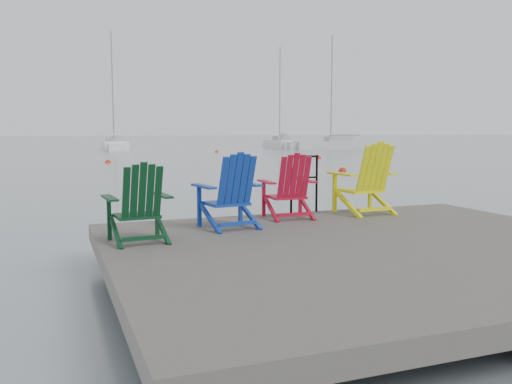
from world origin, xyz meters
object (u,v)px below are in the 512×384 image
object	(u,v)px
sailboat_mid	(281,144)
buoy_d	(217,152)
chair_green	(139,203)
buoy_a	(343,171)
sailboat_far	(335,146)
chair_yellow	(366,179)
buoy_b	(108,163)
sailboat_near	(114,146)
chair_blue	(230,191)
buoy_c	(318,158)
chair_red	(290,186)
handrail	(304,178)

from	to	relation	value
sailboat_mid	buoy_d	distance (m)	14.21
chair_green	buoy_a	xyz separation A→B (m)	(11.10, 14.70, -0.96)
sailboat_mid	sailboat_far	size ratio (longest dim) A/B	0.98
chair_yellow	buoy_b	bearing A→B (deg)	89.85
chair_green	sailboat_near	bearing A→B (deg)	79.65
chair_blue	buoy_b	world-z (taller)	chair_blue
chair_green	buoy_c	bearing A→B (deg)	54.21
buoy_d	chair_blue	bearing A→B (deg)	-106.38
buoy_a	sailboat_far	bearing A→B (deg)	61.64
chair_red	sailboat_mid	xyz separation A→B (m)	(19.89, 46.32, -0.62)
chair_blue	chair_red	world-z (taller)	chair_blue
sailboat_mid	sailboat_far	world-z (taller)	sailboat_far
chair_red	buoy_c	xyz separation A→B (m)	(13.09, 24.39, -0.97)
chair_blue	sailboat_mid	world-z (taller)	sailboat_mid
sailboat_near	sailboat_mid	xyz separation A→B (m)	(17.34, -0.13, 0.00)
buoy_d	buoy_c	bearing A→B (deg)	-74.48
chair_green	buoy_d	distance (m)	39.24
chair_green	buoy_c	xyz separation A→B (m)	(15.41, 25.35, -0.96)
sailboat_far	buoy_d	distance (m)	13.32
sailboat_near	buoy_d	size ratio (longest dim) A/B	33.56
buoy_a	handrail	bearing A→B (deg)	-122.08
chair_blue	chair_yellow	world-z (taller)	chair_yellow
sailboat_far	sailboat_near	bearing A→B (deg)	76.07
sailboat_near	sailboat_mid	bearing A→B (deg)	2.36
chair_yellow	sailboat_far	size ratio (longest dim) A/B	0.10
handrail	chair_green	xyz separation A→B (m)	(-2.78, -1.43, -0.08)
handrail	sailboat_mid	world-z (taller)	sailboat_mid
buoy_c	buoy_d	size ratio (longest dim) A/B	1.09
sailboat_near	chair_red	bearing A→B (deg)	-90.34
sailboat_near	sailboat_far	world-z (taller)	sailboat_near
chair_red	sailboat_far	bearing A→B (deg)	63.58
handrail	sailboat_near	bearing A→B (deg)	87.40
buoy_a	buoy_d	world-z (taller)	buoy_a
chair_green	chair_red	world-z (taller)	chair_red
chair_red	chair_yellow	bearing A→B (deg)	2.60
sailboat_mid	chair_yellow	bearing A→B (deg)	-103.41
chair_green	chair_blue	size ratio (longest dim) A/B	0.93
sailboat_near	buoy_c	bearing A→B (deg)	-61.66
chair_red	sailboat_mid	bearing A→B (deg)	70.21
sailboat_near	buoy_a	world-z (taller)	sailboat_near
chair_blue	chair_red	bearing A→B (deg)	15.85
chair_yellow	buoy_c	size ratio (longest dim) A/B	2.93
chair_blue	sailboat_near	distance (m)	47.06
sailboat_mid	buoy_d	bearing A→B (deg)	-127.00
chair_red	buoy_c	size ratio (longest dim) A/B	2.54
buoy_a	buoy_d	bearing A→B (deg)	87.50
chair_green	sailboat_near	xyz separation A→B (m)	(4.87, 47.41, -0.60)
handrail	chair_green	world-z (taller)	chair_green
handrail	buoy_c	distance (m)	27.06
sailboat_far	buoy_c	size ratio (longest dim) A/B	30.16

